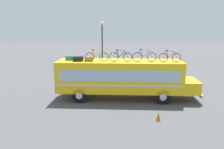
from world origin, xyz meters
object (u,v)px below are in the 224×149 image
object	(u,v)px
rooftop_bicycle_1	(97,56)
luggage_bag_1	(70,58)
rooftop_bicycle_2	(121,57)
traffic_cone	(158,117)
rooftop_bicycle_3	(144,57)
bus	(122,77)
rooftop_bicycle_4	(170,57)
street_lamp	(102,44)
luggage_bag_2	(78,59)
luggage_bag_3	(89,59)

from	to	relation	value
rooftop_bicycle_1	luggage_bag_1	bearing A→B (deg)	168.66
rooftop_bicycle_1	rooftop_bicycle_2	xyz separation A→B (m)	(1.80, -0.10, 0.01)
traffic_cone	rooftop_bicycle_3	bearing A→B (deg)	98.84
bus	rooftop_bicycle_4	xyz separation A→B (m)	(3.48, -0.39, 1.60)
rooftop_bicycle_1	rooftop_bicycle_3	distance (m)	3.56
bus	traffic_cone	bearing A→B (deg)	-62.54
bus	rooftop_bicycle_1	xyz separation A→B (m)	(-1.94, -0.34, 1.60)
rooftop_bicycle_4	traffic_cone	bearing A→B (deg)	-107.89
luggage_bag_1	street_lamp	xyz separation A→B (m)	(1.90, 6.58, 0.57)
luggage_bag_2	rooftop_bicycle_3	size ratio (longest dim) A/B	0.40
luggage_bag_3	rooftop_bicycle_4	world-z (taller)	rooftop_bicycle_4
rooftop_bicycle_1	rooftop_bicycle_3	xyz separation A→B (m)	(3.56, -0.06, 0.02)
rooftop_bicycle_1	rooftop_bicycle_4	size ratio (longest dim) A/B	1.06
bus	street_lamp	world-z (taller)	street_lamp
luggage_bag_1	traffic_cone	size ratio (longest dim) A/B	1.13
bus	luggage_bag_2	world-z (taller)	luggage_bag_2
luggage_bag_1	rooftop_bicycle_4	distance (m)	7.60
rooftop_bicycle_1	rooftop_bicycle_3	world-z (taller)	rooftop_bicycle_3
luggage_bag_1	luggage_bag_3	bearing A→B (deg)	-15.88
rooftop_bicycle_2	street_lamp	xyz separation A→B (m)	(-2.06, 7.11, 0.35)
rooftop_bicycle_2	street_lamp	bearing A→B (deg)	106.15
luggage_bag_1	rooftop_bicycle_1	size ratio (longest dim) A/B	0.35
rooftop_bicycle_3	traffic_cone	xyz separation A→B (m)	(0.61, -3.89, -3.13)
luggage_bag_2	street_lamp	size ratio (longest dim) A/B	0.12
luggage_bag_2	street_lamp	world-z (taller)	street_lamp
rooftop_bicycle_3	rooftop_bicycle_4	xyz separation A→B (m)	(1.86, 0.00, -0.02)
rooftop_bicycle_1	rooftop_bicycle_2	size ratio (longest dim) A/B	1.01
rooftop_bicycle_1	rooftop_bicycle_2	world-z (taller)	rooftop_bicycle_2
rooftop_bicycle_4	luggage_bag_1	bearing A→B (deg)	176.32
luggage_bag_3	rooftop_bicycle_2	xyz separation A→B (m)	(2.39, -0.08, 0.21)
luggage_bag_1	luggage_bag_2	distance (m)	0.88
rooftop_bicycle_1	rooftop_bicycle_4	xyz separation A→B (m)	(5.42, -0.05, -0.00)
rooftop_bicycle_2	street_lamp	world-z (taller)	street_lamp
luggage_bag_2	rooftop_bicycle_3	world-z (taller)	rooftop_bicycle_3
luggage_bag_1	rooftop_bicycle_1	xyz separation A→B (m)	(2.16, -0.43, 0.20)
luggage_bag_3	street_lamp	world-z (taller)	street_lamp
rooftop_bicycle_4	traffic_cone	size ratio (longest dim) A/B	3.05
rooftop_bicycle_1	traffic_cone	distance (m)	6.52
rooftop_bicycle_2	street_lamp	distance (m)	7.41
rooftop_bicycle_4	street_lamp	size ratio (longest dim) A/B	0.27
rooftop_bicycle_2	traffic_cone	distance (m)	5.49
luggage_bag_1	street_lamp	distance (m)	6.87
bus	luggage_bag_2	xyz separation A→B (m)	(-3.35, -0.35, 1.40)
luggage_bag_3	street_lamp	size ratio (longest dim) A/B	0.10
rooftop_bicycle_4	rooftop_bicycle_1	bearing A→B (deg)	179.43
traffic_cone	street_lamp	distance (m)	12.32
luggage_bag_3	rooftop_bicycle_4	xyz separation A→B (m)	(6.01, -0.04, 0.20)
luggage_bag_1	rooftop_bicycle_4	size ratio (longest dim) A/B	0.37
bus	rooftop_bicycle_1	bearing A→B (deg)	-170.03
street_lamp	luggage_bag_1	bearing A→B (deg)	-106.10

